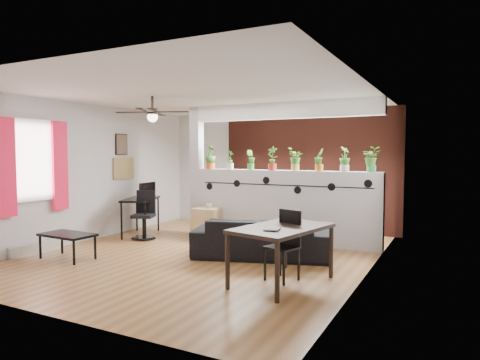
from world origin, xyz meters
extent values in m
cube|color=brown|center=(0.00, 0.00, -0.05)|extent=(6.30, 7.10, 0.10)
cube|color=#B7B7BA|center=(0.00, 3.02, 1.30)|extent=(6.30, 0.04, 2.90)
cube|color=#B7B7BA|center=(0.00, -3.02, 1.30)|extent=(6.30, 0.04, 2.90)
cube|color=#B7B7BA|center=(-2.62, 0.00, 1.30)|extent=(0.04, 7.10, 2.90)
cube|color=#B7B7BA|center=(2.62, 0.00, 1.30)|extent=(0.04, 7.10, 2.90)
cube|color=white|center=(0.00, 0.00, 2.65)|extent=(6.30, 7.10, 0.10)
cube|color=#BCBCC1|center=(0.80, 1.50, 0.68)|extent=(3.60, 0.18, 1.35)
cube|color=white|center=(0.80, 1.50, 2.45)|extent=(3.60, 0.18, 0.30)
cube|color=#BCBCC1|center=(-1.11, 1.50, 1.30)|extent=(0.22, 0.20, 2.60)
cube|color=#AA4431|center=(0.80, 2.97, 1.30)|extent=(3.90, 0.05, 2.60)
cube|color=black|center=(0.80, 1.40, 1.08)|extent=(3.31, 0.01, 0.02)
cylinder|color=black|center=(-0.75, 1.40, 1.00)|extent=(0.14, 0.01, 0.14)
cylinder|color=black|center=(-0.13, 1.40, 1.08)|extent=(0.14, 0.01, 0.14)
cylinder|color=black|center=(0.49, 1.40, 1.16)|extent=(0.14, 0.01, 0.14)
cylinder|color=black|center=(1.11, 1.40, 1.00)|extent=(0.14, 0.01, 0.14)
cylinder|color=black|center=(1.73, 1.40, 1.08)|extent=(0.14, 0.01, 0.14)
cylinder|color=black|center=(2.35, 1.40, 1.16)|extent=(0.14, 0.01, 0.14)
cube|color=white|center=(-2.58, -1.20, 1.55)|extent=(0.02, 0.95, 1.25)
cube|color=white|center=(-2.57, -1.20, 1.55)|extent=(0.04, 1.05, 1.35)
cube|color=red|center=(-2.53, -1.70, 1.45)|extent=(0.06, 0.30, 1.55)
cube|color=red|center=(-2.53, -0.70, 1.45)|extent=(0.06, 0.30, 1.55)
cube|color=silver|center=(-2.54, -1.20, 0.09)|extent=(0.08, 1.00, 0.18)
cube|color=olive|center=(-2.58, 0.95, 1.35)|extent=(0.03, 0.60, 0.45)
cube|color=#8C7259|center=(-2.58, 0.90, 1.85)|extent=(0.03, 0.30, 0.40)
cube|color=black|center=(-2.58, 0.90, 1.85)|extent=(0.02, 0.34, 0.44)
cylinder|color=black|center=(-0.80, -0.30, 2.50)|extent=(0.04, 0.04, 0.20)
cylinder|color=black|center=(-0.80, -0.30, 2.35)|extent=(0.18, 0.18, 0.10)
sphere|color=white|center=(-0.80, -0.30, 2.26)|extent=(0.17, 0.17, 0.17)
cube|color=black|center=(-0.48, -0.18, 2.34)|extent=(0.55, 0.29, 0.01)
cube|color=black|center=(-0.92, 0.02, 2.34)|extent=(0.29, 0.55, 0.01)
cube|color=black|center=(-1.12, -0.42, 2.34)|extent=(0.55, 0.29, 0.01)
cube|color=black|center=(-0.68, -0.62, 2.34)|extent=(0.29, 0.55, 0.01)
cylinder|color=orange|center=(-0.78, 1.50, 1.41)|extent=(0.18, 0.18, 0.12)
imported|color=#245E1A|center=(-0.78, 1.50, 1.64)|extent=(0.33, 0.31, 0.39)
cylinder|color=silver|center=(-0.33, 1.50, 1.41)|extent=(0.13, 0.13, 0.12)
imported|color=#245E1A|center=(-0.33, 1.50, 1.59)|extent=(0.23, 0.22, 0.29)
cylinder|color=#34822F|center=(0.12, 1.50, 1.41)|extent=(0.13, 0.13, 0.12)
imported|color=#245E1A|center=(0.12, 1.50, 1.59)|extent=(0.23, 0.21, 0.28)
cylinder|color=red|center=(0.57, 1.50, 1.41)|extent=(0.16, 0.16, 0.12)
imported|color=#245E1A|center=(0.57, 1.50, 1.62)|extent=(0.29, 0.29, 0.34)
cylinder|color=gold|center=(1.03, 1.50, 1.41)|extent=(0.15, 0.15, 0.12)
imported|color=#245E1A|center=(1.03, 1.50, 1.61)|extent=(0.18, 0.22, 0.32)
cylinder|color=orange|center=(1.48, 1.50, 1.41)|extent=(0.14, 0.14, 0.12)
imported|color=#245E1A|center=(1.48, 1.50, 1.60)|extent=(0.25, 0.26, 0.31)
cylinder|color=white|center=(1.93, 1.50, 1.41)|extent=(0.15, 0.15, 0.12)
imported|color=#245E1A|center=(1.93, 1.50, 1.61)|extent=(0.19, 0.23, 0.33)
cylinder|color=#318943|center=(2.38, 1.50, 1.41)|extent=(0.15, 0.15, 0.12)
imported|color=#245E1A|center=(2.38, 1.50, 1.61)|extent=(0.25, 0.22, 0.33)
imported|color=black|center=(0.91, 0.27, 0.30)|extent=(2.21, 1.39, 0.60)
cube|color=tan|center=(-0.66, 1.16, 0.30)|extent=(0.55, 0.50, 0.60)
imported|color=gray|center=(-0.61, 1.16, 0.65)|extent=(0.13, 0.13, 0.09)
cube|color=black|center=(-2.03, 0.83, 0.74)|extent=(0.91, 1.17, 0.04)
cylinder|color=black|center=(-2.06, 0.30, 0.36)|extent=(0.04, 0.04, 0.72)
cylinder|color=black|center=(-1.63, 0.48, 0.36)|extent=(0.04, 0.04, 0.72)
cylinder|color=black|center=(-2.44, 1.18, 0.36)|extent=(0.04, 0.04, 0.72)
cylinder|color=black|center=(-2.01, 1.37, 0.36)|extent=(0.04, 0.04, 0.72)
imported|color=black|center=(-2.03, 0.98, 0.84)|extent=(0.30, 0.07, 0.17)
cylinder|color=black|center=(-1.70, 0.51, 0.04)|extent=(0.48, 0.48, 0.04)
cylinder|color=black|center=(-1.70, 0.51, 0.24)|extent=(0.06, 0.06, 0.41)
cube|color=black|center=(-1.70, 0.51, 0.46)|extent=(0.50, 0.50, 0.06)
cube|color=black|center=(-1.76, 0.67, 0.72)|extent=(0.36, 0.19, 0.44)
cube|color=black|center=(1.70, -0.87, 0.71)|extent=(1.09, 1.49, 0.05)
cylinder|color=black|center=(1.20, -1.41, 0.34)|extent=(0.06, 0.06, 0.69)
cylinder|color=black|center=(1.92, -1.57, 0.34)|extent=(0.06, 0.06, 0.69)
cylinder|color=black|center=(1.48, -0.17, 0.34)|extent=(0.06, 0.06, 0.69)
cylinder|color=black|center=(2.20, -0.33, 0.34)|extent=(0.06, 0.06, 0.69)
imported|color=gray|center=(1.60, -1.17, 0.75)|extent=(0.21, 0.26, 0.02)
cube|color=black|center=(1.67, -0.76, 0.44)|extent=(0.46, 0.46, 0.03)
cube|color=black|center=(1.71, -0.61, 0.68)|extent=(0.34, 0.13, 0.47)
cube|color=black|center=(1.47, -0.87, 0.22)|extent=(0.03, 0.03, 0.44)
cube|color=black|center=(1.77, -0.96, 0.22)|extent=(0.03, 0.03, 0.44)
cube|color=black|center=(1.56, -0.57, 0.45)|extent=(0.03, 0.03, 0.90)
cube|color=black|center=(1.86, -0.66, 0.45)|extent=(0.03, 0.03, 0.90)
cube|color=black|center=(-1.77, -1.24, 0.39)|extent=(0.89, 0.52, 0.04)
cylinder|color=black|center=(-2.17, -1.42, 0.18)|extent=(0.04, 0.04, 0.37)
cylinder|color=black|center=(-1.38, -1.45, 0.18)|extent=(0.04, 0.04, 0.37)
cylinder|color=black|center=(-2.15, -1.02, 0.18)|extent=(0.04, 0.04, 0.37)
cylinder|color=black|center=(-1.36, -1.05, 0.18)|extent=(0.04, 0.04, 0.37)
camera|label=1|loc=(3.69, -5.92, 1.67)|focal=32.00mm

